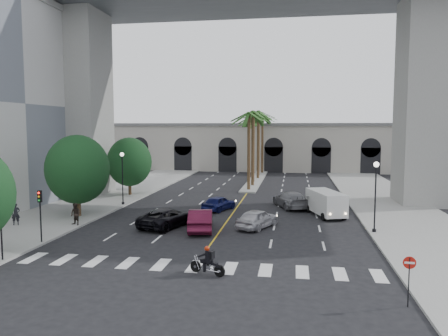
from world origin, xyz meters
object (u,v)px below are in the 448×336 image
at_px(lamp_post_left_far, 122,174).
at_px(traffic_signal_near, 1,220).
at_px(car_b, 201,220).
at_px(do_not_enter_sign, 409,270).
at_px(motorcycle_rider, 208,262).
at_px(car_e, 219,203).
at_px(car_a, 257,218).
at_px(car_d, 291,200).
at_px(pedestrian_a, 16,214).
at_px(car_c, 167,217).
at_px(pedestrian_b, 75,214).
at_px(traffic_signal_far, 40,207).
at_px(cargo_van, 326,202).
at_px(lamp_post_right, 375,191).

distance_m(lamp_post_left_far, traffic_signal_near, 18.51).
height_order(car_b, do_not_enter_sign, do_not_enter_sign).
distance_m(motorcycle_rider, car_e, 18.00).
distance_m(car_a, car_e, 7.82).
bearing_deg(car_d, pedestrian_a, 8.48).
bearing_deg(car_c, car_e, -93.96).
xyz_separation_m(car_b, pedestrian_b, (-10.00, -0.42, 0.19)).
distance_m(lamp_post_left_far, pedestrian_b, 9.68).
bearing_deg(pedestrian_b, car_c, 28.98).
distance_m(car_b, pedestrian_a, 14.72).
bearing_deg(traffic_signal_near, traffic_signal_far, 90.00).
relative_size(traffic_signal_far, cargo_van, 0.66).
distance_m(car_c, cargo_van, 14.16).
bearing_deg(lamp_post_left_far, traffic_signal_far, -89.60).
xyz_separation_m(car_b, car_d, (6.69, 10.55, -0.03)).
relative_size(car_b, do_not_enter_sign, 2.22).
xyz_separation_m(lamp_post_right, car_c, (-15.81, -0.25, -2.47)).
bearing_deg(do_not_enter_sign, car_e, 123.14).
distance_m(traffic_signal_near, pedestrian_b, 9.20).
xyz_separation_m(car_d, do_not_enter_sign, (5.31, -23.00, 0.85)).
bearing_deg(lamp_post_right, motorcycle_rider, -134.03).
distance_m(motorcycle_rider, pedestrian_b, 15.61).
relative_size(lamp_post_right, traffic_signal_far, 1.47).
height_order(car_d, cargo_van, cargo_van).
relative_size(traffic_signal_near, car_c, 0.68).
distance_m(car_d, do_not_enter_sign, 23.62).
relative_size(lamp_post_right, cargo_van, 0.97).
xyz_separation_m(car_b, car_c, (-2.91, 0.75, -0.08)).
bearing_deg(car_c, car_b, -176.86).
bearing_deg(car_e, pedestrian_b, 62.48).
distance_m(car_a, pedestrian_a, 19.05).
bearing_deg(lamp_post_right, pedestrian_a, -175.56).
distance_m(car_b, pedestrian_b, 10.01).
xyz_separation_m(car_e, cargo_van, (9.81, -1.15, 0.53)).
relative_size(traffic_signal_far, car_d, 0.66).
bearing_deg(car_d, lamp_post_left_far, -14.88).
height_order(car_d, pedestrian_a, pedestrian_a).
relative_size(lamp_post_left_far, traffic_signal_far, 1.47).
bearing_deg(cargo_van, traffic_signal_near, -158.18).
bearing_deg(lamp_post_right, pedestrian_b, -176.44).
height_order(car_e, do_not_enter_sign, do_not_enter_sign).
relative_size(traffic_signal_far, car_a, 0.83).
bearing_deg(motorcycle_rider, car_a, 103.30).
relative_size(lamp_post_left_far, pedestrian_a, 3.08).
bearing_deg(pedestrian_b, cargo_van, 40.01).
height_order(lamp_post_left_far, car_b, lamp_post_left_far).
bearing_deg(traffic_signal_far, car_e, 54.21).
relative_size(lamp_post_left_far, car_a, 1.22).
relative_size(car_c, do_not_enter_sign, 2.37).
bearing_deg(car_a, pedestrian_b, 31.76).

